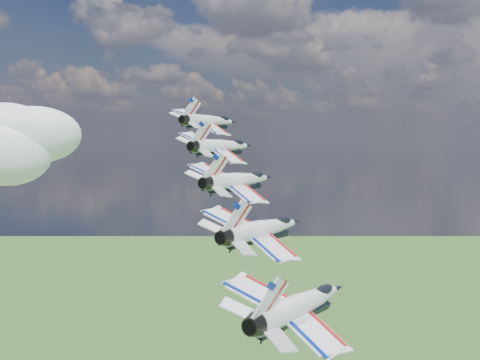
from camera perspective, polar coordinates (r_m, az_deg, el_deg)
The scene contains 6 objects.
cloud_left at distance 175.30m, azimuth -19.79°, elevation 3.26°, with size 38.23×30.04×15.02m, color white.
jet_0 at distance 87.83m, azimuth -2.80°, elevation 5.62°, with size 8.94×13.24×3.95m, color silver, non-canonical shape.
jet_1 at distance 76.03m, azimuth -1.61°, elevation 3.24°, with size 8.94×13.24×3.95m, color silver, non-canonical shape.
jet_2 at distance 64.44m, azimuth -0.00°, elevation -0.00°, with size 8.94×13.24×3.95m, color white, non-canonical shape.
jet_3 at distance 53.23m, azimuth 2.31°, elevation -4.63°, with size 8.94×13.24×3.95m, color silver, non-canonical shape.
jet_4 at distance 42.68m, azimuth 5.87°, elevation -11.63°, with size 8.94×13.24×3.95m, color white, non-canonical shape.
Camera 1 is at (37.50, -55.89, 155.50)m, focal length 45.00 mm.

